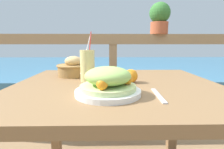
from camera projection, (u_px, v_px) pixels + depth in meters
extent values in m
cube|color=olive|center=(117.00, 88.00, 0.85)|extent=(0.99, 0.88, 0.04)
cube|color=olive|center=(55.00, 121.00, 1.28)|extent=(0.06, 0.06, 0.66)
cube|color=olive|center=(173.00, 120.00, 1.29)|extent=(0.06, 0.06, 0.66)
cube|color=#937551|center=(113.00, 39.00, 1.57)|extent=(2.80, 0.08, 0.09)
cube|color=#937551|center=(113.00, 91.00, 1.66)|extent=(0.07, 0.07, 0.88)
cube|color=teal|center=(110.00, 72.00, 4.16)|extent=(12.00, 4.00, 0.41)
cylinder|color=white|center=(108.00, 92.00, 0.66)|extent=(0.25, 0.25, 0.02)
cylinder|color=#C6DB8E|center=(108.00, 87.00, 0.66)|extent=(0.21, 0.21, 0.02)
ellipsoid|color=#9EC660|center=(108.00, 76.00, 0.65)|extent=(0.18, 0.18, 0.07)
sphere|color=orange|center=(127.00, 79.00, 0.66)|extent=(0.04, 0.04, 0.04)
sphere|color=orange|center=(102.00, 76.00, 0.73)|extent=(0.04, 0.04, 0.04)
sphere|color=orange|center=(102.00, 84.00, 0.59)|extent=(0.04, 0.04, 0.04)
cylinder|color=#DBCC7F|center=(87.00, 66.00, 0.89)|extent=(0.07, 0.07, 0.16)
cylinder|color=white|center=(86.00, 53.00, 0.88)|extent=(0.06, 0.05, 0.21)
cylinder|color=red|center=(89.00, 53.00, 0.88)|extent=(0.03, 0.07, 0.21)
cylinder|color=olive|center=(74.00, 70.00, 1.05)|extent=(0.19, 0.19, 0.07)
torus|color=olive|center=(74.00, 65.00, 1.04)|extent=(0.20, 0.20, 0.01)
ellipsoid|color=tan|center=(74.00, 61.00, 1.04)|extent=(0.10, 0.10, 0.06)
cylinder|color=#A34C2D|center=(159.00, 28.00, 1.56)|extent=(0.16, 0.16, 0.11)
sphere|color=#336B2D|center=(160.00, 13.00, 1.54)|extent=(0.18, 0.18, 0.18)
cube|color=silver|center=(158.00, 95.00, 0.65)|extent=(0.02, 0.18, 0.00)
sphere|color=orange|center=(131.00, 76.00, 0.86)|extent=(0.07, 0.07, 0.07)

